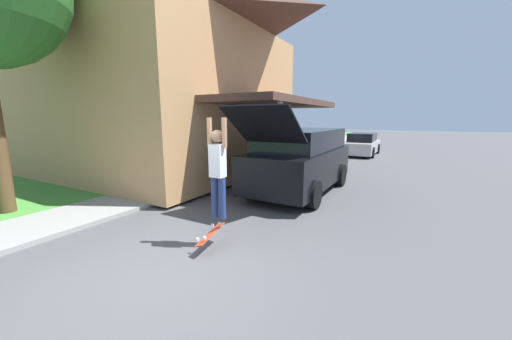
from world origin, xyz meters
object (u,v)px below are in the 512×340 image
(skateboarder, at_px, (218,168))
(skateboard, at_px, (210,234))
(suv_parked, at_px, (300,159))
(car_down_street, at_px, (362,145))

(skateboarder, height_order, skateboard, skateboarder)
(skateboarder, bearing_deg, suv_parked, 91.55)
(suv_parked, xyz_separation_m, car_down_street, (0.12, 10.92, -0.40))
(suv_parked, distance_m, skateboard, 4.79)
(skateboard, bearing_deg, skateboarder, 78.06)
(suv_parked, relative_size, skateboarder, 3.05)
(skateboarder, bearing_deg, skateboard, -101.94)
(car_down_street, xyz_separation_m, skateboard, (-0.04, -15.64, -0.36))
(suv_parked, bearing_deg, skateboard, -89.06)
(skateboard, bearing_deg, car_down_street, 89.84)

